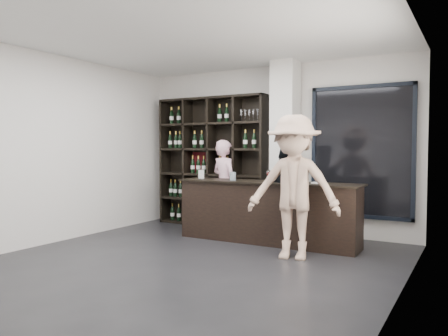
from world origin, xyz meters
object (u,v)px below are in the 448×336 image
Objects in this scene: taster_black at (288,194)px; taster_pink at (225,185)px; tasting_counter at (267,212)px; customer at (293,187)px; wine_shelf at (212,162)px.

taster_pink is at bearing -7.39° from taster_black.
taster_black reaches higher than tasting_counter.
customer is at bearing -45.49° from tasting_counter.
tasting_counter is at bearing 32.03° from taster_black.
customer is (0.40, -0.80, 0.19)m from taster_black.
taster_black is at bearing 107.94° from customer.
wine_shelf is 1.85m from tasting_counter.
tasting_counter is at bearing 126.36° from customer.
customer is at bearing -34.49° from wine_shelf.
customer is at bearing 130.44° from taster_black.
tasting_counter is 1.80× the size of taster_pink.
taster_black is (1.43, -0.55, -0.04)m from taster_pink.
customer reaches higher than tasting_counter.
taster_pink is 2.28m from customer.
taster_black is 0.92m from customer.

